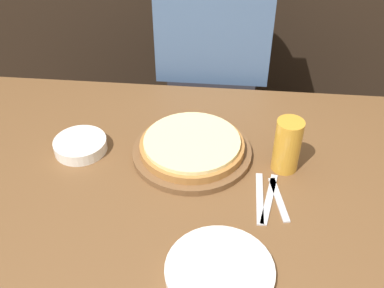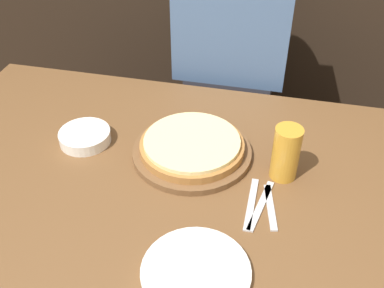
% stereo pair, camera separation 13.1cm
% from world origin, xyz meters
% --- Properties ---
extents(dining_table, '(1.60, 0.98, 0.71)m').
position_xyz_m(dining_table, '(0.00, 0.00, 0.35)').
color(dining_table, brown).
rests_on(dining_table, ground_plane).
extents(pizza_on_board, '(0.35, 0.35, 0.06)m').
position_xyz_m(pizza_on_board, '(0.03, 0.11, 0.73)').
color(pizza_on_board, brown).
rests_on(pizza_on_board, dining_table).
extents(beer_glass, '(0.08, 0.08, 0.16)m').
position_xyz_m(beer_glass, '(0.30, 0.08, 0.79)').
color(beer_glass, gold).
rests_on(beer_glass, dining_table).
extents(dinner_plate, '(0.25, 0.25, 0.02)m').
position_xyz_m(dinner_plate, '(0.13, -0.30, 0.72)').
color(dinner_plate, white).
rests_on(dinner_plate, dining_table).
extents(side_bowl, '(0.16, 0.16, 0.04)m').
position_xyz_m(side_bowl, '(-0.30, 0.10, 0.72)').
color(side_bowl, white).
rests_on(side_bowl, dining_table).
extents(fork, '(0.02, 0.19, 0.00)m').
position_xyz_m(fork, '(0.23, -0.06, 0.71)').
color(fork, silver).
rests_on(fork, dining_table).
extents(dinner_knife, '(0.05, 0.19, 0.00)m').
position_xyz_m(dinner_knife, '(0.25, -0.06, 0.71)').
color(dinner_knife, silver).
rests_on(dinner_knife, dining_table).
extents(spoon, '(0.05, 0.16, 0.00)m').
position_xyz_m(spoon, '(0.28, -0.06, 0.71)').
color(spoon, silver).
rests_on(spoon, dining_table).
extents(diner_person, '(0.42, 0.20, 1.31)m').
position_xyz_m(diner_person, '(0.06, 0.65, 0.64)').
color(diner_person, '#33333D').
rests_on(diner_person, ground_plane).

